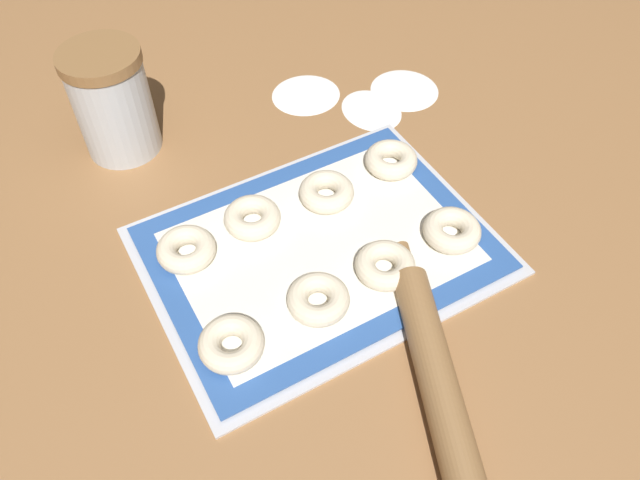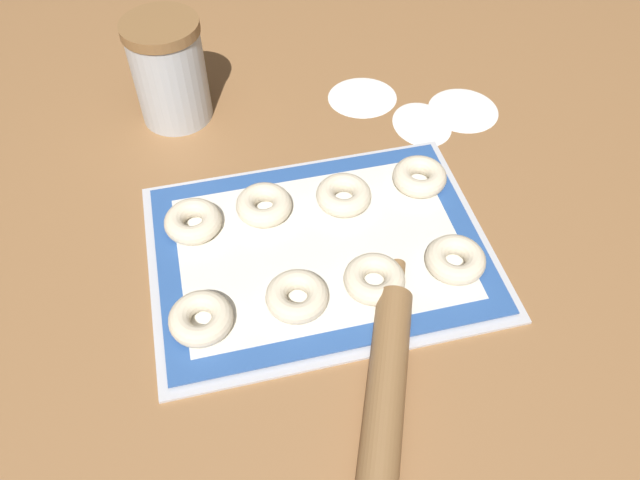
% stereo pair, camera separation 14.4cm
% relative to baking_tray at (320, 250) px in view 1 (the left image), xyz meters
% --- Properties ---
extents(ground_plane, '(2.80, 2.80, 0.00)m').
position_rel_baking_tray_xyz_m(ground_plane, '(-0.01, -0.01, -0.00)').
color(ground_plane, olive).
extents(baking_tray, '(0.44, 0.34, 0.01)m').
position_rel_baking_tray_xyz_m(baking_tray, '(0.00, 0.00, 0.00)').
color(baking_tray, silver).
rests_on(baking_tray, ground_plane).
extents(baking_mat, '(0.42, 0.31, 0.00)m').
position_rel_baking_tray_xyz_m(baking_mat, '(-0.00, -0.00, 0.01)').
color(baking_mat, '#2D569E').
rests_on(baking_mat, baking_tray).
extents(bagel_front_far_left, '(0.08, 0.08, 0.03)m').
position_rel_baking_tray_xyz_m(bagel_front_far_left, '(-0.16, -0.08, 0.02)').
color(bagel_front_far_left, beige).
rests_on(bagel_front_far_left, baking_mat).
extents(bagel_front_mid_left, '(0.08, 0.08, 0.03)m').
position_rel_baking_tray_xyz_m(bagel_front_mid_left, '(-0.05, -0.08, 0.02)').
color(bagel_front_mid_left, beige).
rests_on(bagel_front_mid_left, baking_mat).
extents(bagel_front_mid_right, '(0.08, 0.08, 0.03)m').
position_rel_baking_tray_xyz_m(bagel_front_mid_right, '(0.05, -0.08, 0.02)').
color(bagel_front_mid_right, beige).
rests_on(bagel_front_mid_right, baking_mat).
extents(bagel_front_far_right, '(0.08, 0.08, 0.03)m').
position_rel_baking_tray_xyz_m(bagel_front_far_right, '(0.16, -0.07, 0.02)').
color(bagel_front_far_right, beige).
rests_on(bagel_front_far_right, baking_mat).
extents(bagel_back_far_left, '(0.08, 0.08, 0.03)m').
position_rel_baking_tray_xyz_m(bagel_back_far_left, '(-0.16, 0.07, 0.02)').
color(bagel_back_far_left, beige).
rests_on(bagel_back_far_left, baking_mat).
extents(bagel_back_mid_left, '(0.08, 0.08, 0.03)m').
position_rel_baking_tray_xyz_m(bagel_back_mid_left, '(-0.06, 0.08, 0.02)').
color(bagel_back_mid_left, beige).
rests_on(bagel_back_mid_left, baking_mat).
extents(bagel_back_mid_right, '(0.08, 0.08, 0.03)m').
position_rel_baking_tray_xyz_m(bagel_back_mid_right, '(0.05, 0.07, 0.02)').
color(bagel_back_mid_right, beige).
rests_on(bagel_back_mid_right, baking_mat).
extents(bagel_back_far_right, '(0.08, 0.08, 0.03)m').
position_rel_baking_tray_xyz_m(bagel_back_far_right, '(0.16, 0.08, 0.02)').
color(bagel_back_far_right, beige).
rests_on(bagel_back_far_right, baking_mat).
extents(flour_canister, '(0.11, 0.11, 0.16)m').
position_rel_baking_tray_xyz_m(flour_canister, '(-0.16, 0.33, 0.08)').
color(flour_canister, silver).
rests_on(flour_canister, ground_plane).
extents(rolling_pin, '(0.19, 0.42, 0.04)m').
position_rel_baking_tray_xyz_m(rolling_pin, '(0.00, -0.26, 0.02)').
color(rolling_pin, olive).
rests_on(rolling_pin, ground_plane).
extents(flour_patch_near, '(0.09, 0.11, 0.00)m').
position_rel_baking_tray_xyz_m(flour_patch_near, '(0.22, 0.21, -0.00)').
color(flour_patch_near, white).
rests_on(flour_patch_near, ground_plane).
extents(flour_patch_far, '(0.11, 0.11, 0.00)m').
position_rel_baking_tray_xyz_m(flour_patch_far, '(0.14, 0.30, -0.00)').
color(flour_patch_far, white).
rests_on(flour_patch_far, ground_plane).
extents(flour_patch_side, '(0.11, 0.11, 0.00)m').
position_rel_baking_tray_xyz_m(flour_patch_side, '(0.29, 0.23, -0.00)').
color(flour_patch_side, white).
rests_on(flour_patch_side, ground_plane).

